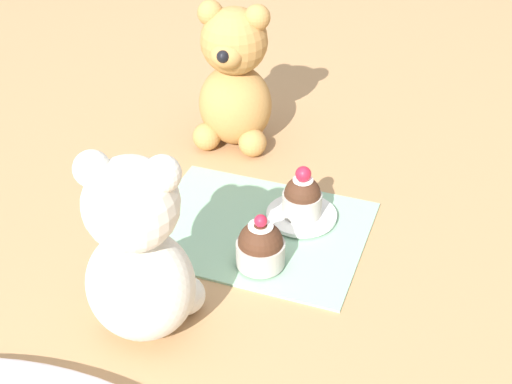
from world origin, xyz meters
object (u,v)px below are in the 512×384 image
object	(u,v)px
teddy_bear_tan	(234,80)
cupcake_near_tan_bear	(302,197)
teddy_bear_cream	(138,255)
saucer_plate	(301,215)
cupcake_near_cream_bear	(261,246)

from	to	relation	value
teddy_bear_tan	cupcake_near_tan_bear	size ratio (longest dim) A/B	3.09
teddy_bear_tan	teddy_bear_cream	bearing A→B (deg)	-87.73
teddy_bear_cream	teddy_bear_tan	bearing A→B (deg)	-95.14
saucer_plate	teddy_bear_tan	bearing A→B (deg)	-45.87
cupcake_near_cream_bear	cupcake_near_tan_bear	size ratio (longest dim) A/B	0.99
saucer_plate	cupcake_near_tan_bear	size ratio (longest dim) A/B	1.29
cupcake_near_cream_bear	teddy_bear_tan	bearing A→B (deg)	-62.91
cupcake_near_cream_bear	teddy_bear_cream	bearing A→B (deg)	58.78
teddy_bear_cream	teddy_bear_tan	xyz separation A→B (m)	(0.05, -0.37, 0.00)
teddy_bear_cream	cupcake_near_tan_bear	xyz separation A→B (m)	(-0.09, -0.22, -0.06)
teddy_bear_tan	cupcake_near_cream_bear	size ratio (longest dim) A/B	3.12
teddy_bear_cream	cupcake_near_cream_bear	world-z (taller)	teddy_bear_cream
teddy_bear_cream	cupcake_near_cream_bear	xyz separation A→B (m)	(-0.08, -0.13, -0.07)
teddy_bear_cream	teddy_bear_tan	world-z (taller)	teddy_bear_cream
cupcake_near_cream_bear	cupcake_near_tan_bear	world-z (taller)	cupcake_near_tan_bear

